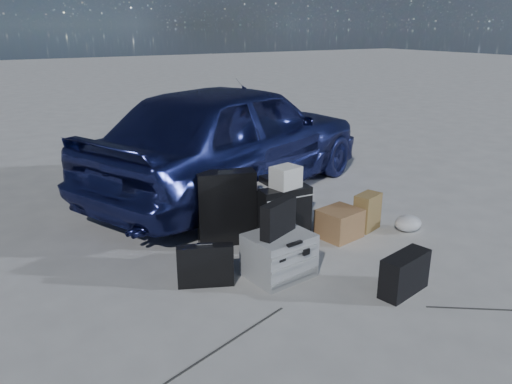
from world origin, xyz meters
TOP-DOWN VIEW (x-y plane):
  - ground at (0.00, 0.00)m, footprint 60.00×60.00m
  - car at (0.31, 2.28)m, footprint 4.25×3.04m
  - pelican_case at (-0.41, 0.20)m, footprint 0.54×0.46m
  - laptop_bag at (-0.41, 0.21)m, footprint 0.38×0.23m
  - briefcase at (-0.98, 0.35)m, footprint 0.43×0.26m
  - suitcase_left at (-0.47, 0.99)m, footprint 0.56×0.33m
  - suitcase_right at (-0.06, 0.64)m, footprint 0.48×0.20m
  - white_carton at (-0.05, 0.66)m, footprint 0.27×0.23m
  - duffel_bag at (0.28, 1.24)m, footprint 0.68×0.39m
  - flat_box_white at (0.26, 1.25)m, footprint 0.52×0.46m
  - flat_box_black at (0.25, 1.26)m, footprint 0.32×0.23m
  - kraft_bag at (0.87, 0.57)m, footprint 0.31×0.24m
  - cardboard_box at (0.51, 0.56)m, footprint 0.42×0.38m
  - plastic_bag at (1.19, 0.33)m, footprint 0.29×0.25m
  - messenger_bag at (0.26, -0.50)m, footprint 0.47×0.26m

SIDE VIEW (x-z plane):
  - ground at x=0.00m, z-range 0.00..0.00m
  - plastic_bag at x=1.19m, z-range 0.00..0.15m
  - cardboard_box at x=0.51m, z-range 0.00..0.28m
  - messenger_bag at x=0.26m, z-range 0.00..0.31m
  - duffel_bag at x=0.28m, z-range 0.00..0.32m
  - briefcase at x=-0.98m, z-range 0.00..0.34m
  - pelican_case at x=-0.41m, z-range 0.00..0.36m
  - kraft_bag at x=0.87m, z-range 0.00..0.36m
  - suitcase_right at x=-0.06m, z-range 0.00..0.56m
  - suitcase_left at x=-0.47m, z-range 0.00..0.68m
  - flat_box_white at x=0.26m, z-range 0.32..0.40m
  - flat_box_black at x=0.25m, z-range 0.40..0.46m
  - laptop_bag at x=-0.41m, z-range 0.36..0.64m
  - white_carton at x=-0.05m, z-range 0.56..0.75m
  - car at x=0.31m, z-range 0.00..1.34m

